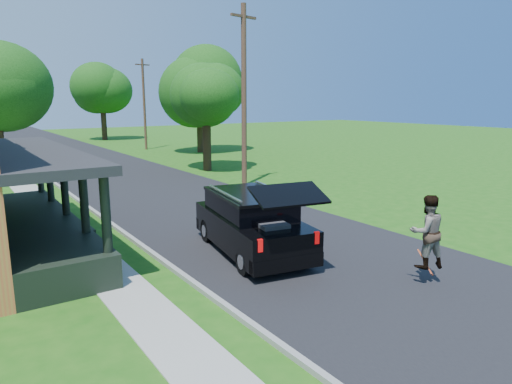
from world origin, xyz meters
TOP-DOWN VIEW (x-y plane):
  - ground at (0.00, 0.00)m, footprint 140.00×140.00m
  - street at (0.00, 20.00)m, footprint 8.00×120.00m
  - curb at (-4.05, 20.00)m, footprint 0.15×120.00m
  - sidewalk at (-5.60, 20.00)m, footprint 1.30×120.00m
  - black_suv at (-1.40, 1.50)m, footprint 2.91×5.62m
  - skateboarder at (0.90, -3.00)m, footprint 1.11×1.00m
  - skateboard at (1.14, -2.86)m, footprint 0.29×0.62m
  - tree_right_near at (5.45, 17.19)m, footprint 5.53×5.13m
  - tree_right_mid at (10.19, 27.25)m, footprint 7.53×7.62m
  - tree_right_far at (6.85, 45.31)m, footprint 7.37×7.13m
  - utility_pole_near at (4.57, 11.15)m, footprint 1.73×0.46m
  - utility_pole_far at (7.00, 32.20)m, footprint 1.46×0.35m

SIDE VIEW (x-z plane):
  - ground at x=0.00m, z-range 0.00..0.00m
  - street at x=0.00m, z-range -0.01..0.01m
  - curb at x=-4.05m, z-range -0.06..0.06m
  - sidewalk at x=-5.60m, z-range -0.01..0.01m
  - skateboard at x=1.14m, z-range 0.16..0.76m
  - black_suv at x=-1.40m, z-range -0.29..2.20m
  - skateboarder at x=0.90m, z-range 0.44..2.33m
  - utility_pole_far at x=7.00m, z-range 0.13..8.51m
  - tree_right_near at x=5.45m, z-range 1.24..8.57m
  - utility_pole_near at x=4.57m, z-range 0.15..9.67m
  - tree_right_far at x=6.85m, z-range 1.34..11.00m
  - tree_right_mid at x=10.19m, z-range 1.33..11.16m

